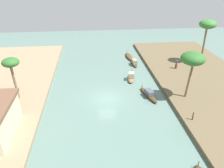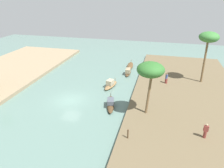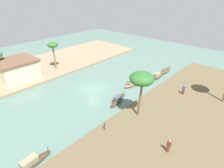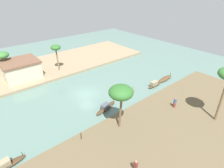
{
  "view_description": "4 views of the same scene",
  "coord_description": "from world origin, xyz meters",
  "px_view_note": "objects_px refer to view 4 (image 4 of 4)",
  "views": [
    {
      "loc": [
        -25.83,
        1.98,
        15.55
      ],
      "look_at": [
        3.34,
        -1.03,
        0.45
      ],
      "focal_mm": 35.27,
      "sensor_mm": 36.0,
      "label": 1
    },
    {
      "loc": [
        -22.61,
        -11.65,
        13.61
      ],
      "look_at": [
        4.84,
        -4.74,
        0.86
      ],
      "focal_mm": 33.05,
      "sensor_mm": 36.0,
      "label": 2
    },
    {
      "loc": [
        -18.99,
        -21.6,
        15.66
      ],
      "look_at": [
        3.08,
        -1.75,
        0.45
      ],
      "focal_mm": 30.07,
      "sensor_mm": 36.0,
      "label": 3
    },
    {
      "loc": [
        -13.9,
        -23.97,
        17.18
      ],
      "look_at": [
        5.0,
        -1.21,
        0.77
      ],
      "focal_mm": 28.89,
      "sensor_mm": 36.0,
      "label": 4
    }
  ],
  "objects_px": {
    "riverside_building": "(21,69)",
    "palm_tree_right_short": "(56,49)",
    "sampan_downstream_large": "(4,166)",
    "sampan_with_red_awning": "(154,84)",
    "person_on_near_bank": "(136,166)",
    "sampan_with_tall_canopy": "(106,107)",
    "person_by_mooring": "(175,104)",
    "mooring_post": "(81,136)",
    "palm_tree_right_tall": "(2,56)",
    "sampan_near_left_bank": "(125,91)",
    "palm_tree_left_near": "(121,93)",
    "sampan_open_hull": "(165,79)"
  },
  "relations": [
    {
      "from": "sampan_downstream_large",
      "to": "sampan_with_tall_canopy",
      "type": "xyz_separation_m",
      "value": [
        14.65,
        1.33,
        -0.02
      ]
    },
    {
      "from": "sampan_with_tall_canopy",
      "to": "palm_tree_left_near",
      "type": "distance_m",
      "value": 7.42
    },
    {
      "from": "sampan_near_left_bank",
      "to": "sampan_with_tall_canopy",
      "type": "relative_size",
      "value": 0.81
    },
    {
      "from": "riverside_building",
      "to": "sampan_with_red_awning",
      "type": "bearing_deg",
      "value": -46.42
    },
    {
      "from": "palm_tree_right_short",
      "to": "sampan_downstream_large",
      "type": "bearing_deg",
      "value": -128.72
    },
    {
      "from": "sampan_with_red_awning",
      "to": "palm_tree_left_near",
      "type": "distance_m",
      "value": 14.83
    },
    {
      "from": "sampan_open_hull",
      "to": "sampan_with_red_awning",
      "type": "bearing_deg",
      "value": -179.86
    },
    {
      "from": "sampan_with_red_awning",
      "to": "sampan_with_tall_canopy",
      "type": "height_order",
      "value": "sampan_with_red_awning"
    },
    {
      "from": "mooring_post",
      "to": "palm_tree_right_short",
      "type": "height_order",
      "value": "palm_tree_right_short"
    },
    {
      "from": "sampan_near_left_bank",
      "to": "riverside_building",
      "type": "xyz_separation_m",
      "value": [
        -12.4,
        17.52,
        1.87
      ]
    },
    {
      "from": "sampan_with_red_awning",
      "to": "person_on_near_bank",
      "type": "xyz_separation_m",
      "value": [
        -16.21,
        -10.45,
        0.86
      ]
    },
    {
      "from": "mooring_post",
      "to": "palm_tree_right_tall",
      "type": "height_order",
      "value": "palm_tree_right_tall"
    },
    {
      "from": "sampan_with_red_awning",
      "to": "riverside_building",
      "type": "xyz_separation_m",
      "value": [
        -18.48,
        19.19,
        1.88
      ]
    },
    {
      "from": "sampan_with_tall_canopy",
      "to": "palm_tree_left_near",
      "type": "relative_size",
      "value": 0.74
    },
    {
      "from": "sampan_with_tall_canopy",
      "to": "riverside_building",
      "type": "bearing_deg",
      "value": 95.94
    },
    {
      "from": "palm_tree_right_tall",
      "to": "palm_tree_right_short",
      "type": "height_order",
      "value": "palm_tree_right_short"
    },
    {
      "from": "sampan_downstream_large",
      "to": "person_by_mooring",
      "type": "height_order",
      "value": "person_by_mooring"
    },
    {
      "from": "person_on_near_bank",
      "to": "sampan_with_tall_canopy",
      "type": "bearing_deg",
      "value": -23.69
    },
    {
      "from": "person_by_mooring",
      "to": "person_on_near_bank",
      "type": "bearing_deg",
      "value": 47.49
    },
    {
      "from": "riverside_building",
      "to": "palm_tree_right_short",
      "type": "bearing_deg",
      "value": -11.17
    },
    {
      "from": "mooring_post",
      "to": "palm_tree_right_short",
      "type": "relative_size",
      "value": 0.18
    },
    {
      "from": "sampan_downstream_large",
      "to": "sampan_with_red_awning",
      "type": "distance_m",
      "value": 26.35
    },
    {
      "from": "sampan_with_tall_canopy",
      "to": "mooring_post",
      "type": "distance_m",
      "value": 7.32
    },
    {
      "from": "person_on_near_bank",
      "to": "palm_tree_left_near",
      "type": "xyz_separation_m",
      "value": [
        3.19,
        5.86,
        4.58
      ]
    },
    {
      "from": "palm_tree_left_near",
      "to": "sampan_near_left_bank",
      "type": "bearing_deg",
      "value": 42.07
    },
    {
      "from": "person_by_mooring",
      "to": "palm_tree_left_near",
      "type": "relative_size",
      "value": 0.26
    },
    {
      "from": "palm_tree_right_short",
      "to": "riverside_building",
      "type": "height_order",
      "value": "palm_tree_right_short"
    },
    {
      "from": "riverside_building",
      "to": "person_by_mooring",
      "type": "bearing_deg",
      "value": -60.39
    },
    {
      "from": "sampan_downstream_large",
      "to": "person_on_near_bank",
      "type": "height_order",
      "value": "person_on_near_bank"
    },
    {
      "from": "person_by_mooring",
      "to": "sampan_open_hull",
      "type": "bearing_deg",
      "value": -106.34
    },
    {
      "from": "sampan_open_hull",
      "to": "palm_tree_right_tall",
      "type": "xyz_separation_m",
      "value": [
        -24.48,
        21.09,
        4.72
      ]
    },
    {
      "from": "sampan_downstream_large",
      "to": "palm_tree_right_short",
      "type": "xyz_separation_m",
      "value": [
        15.16,
        18.9,
        4.98
      ]
    },
    {
      "from": "sampan_downstream_large",
      "to": "palm_tree_left_near",
      "type": "bearing_deg",
      "value": -19.49
    },
    {
      "from": "sampan_near_left_bank",
      "to": "person_by_mooring",
      "type": "bearing_deg",
      "value": -61.12
    },
    {
      "from": "sampan_downstream_large",
      "to": "sampan_near_left_bank",
      "type": "height_order",
      "value": "sampan_near_left_bank"
    },
    {
      "from": "mooring_post",
      "to": "sampan_near_left_bank",
      "type": "bearing_deg",
      "value": 21.92
    },
    {
      "from": "sampan_with_red_awning",
      "to": "sampan_downstream_large",
      "type": "bearing_deg",
      "value": -179.33
    },
    {
      "from": "person_on_near_bank",
      "to": "person_by_mooring",
      "type": "bearing_deg",
      "value": -73.83
    },
    {
      "from": "sampan_near_left_bank",
      "to": "palm_tree_right_short",
      "type": "bearing_deg",
      "value": 119.71
    },
    {
      "from": "sampan_downstream_large",
      "to": "sampan_with_red_awning",
      "type": "relative_size",
      "value": 1.12
    },
    {
      "from": "sampan_open_hull",
      "to": "sampan_with_red_awning",
      "type": "xyz_separation_m",
      "value": [
        -3.81,
        -0.27,
        0.14
      ]
    },
    {
      "from": "palm_tree_left_near",
      "to": "sampan_with_tall_canopy",
      "type": "bearing_deg",
      "value": 74.42
    },
    {
      "from": "sampan_downstream_large",
      "to": "sampan_with_red_awning",
      "type": "xyz_separation_m",
      "value": [
        26.33,
        1.11,
        0.02
      ]
    },
    {
      "from": "sampan_near_left_bank",
      "to": "sampan_downstream_large",
      "type": "bearing_deg",
      "value": -159.98
    },
    {
      "from": "person_on_near_bank",
      "to": "palm_tree_right_short",
      "type": "xyz_separation_m",
      "value": [
        5.04,
        28.24,
        4.1
      ]
    },
    {
      "from": "person_by_mooring",
      "to": "palm_tree_right_short",
      "type": "relative_size",
      "value": 0.28
    },
    {
      "from": "mooring_post",
      "to": "palm_tree_right_short",
      "type": "bearing_deg",
      "value": 71.66
    },
    {
      "from": "sampan_with_red_awning",
      "to": "person_by_mooring",
      "type": "xyz_separation_m",
      "value": [
        -3.6,
        -6.63,
        0.74
      ]
    },
    {
      "from": "sampan_downstream_large",
      "to": "mooring_post",
      "type": "relative_size",
      "value": 4.16
    },
    {
      "from": "sampan_downstream_large",
      "to": "sampan_with_tall_canopy",
      "type": "distance_m",
      "value": 14.71
    }
  ]
}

